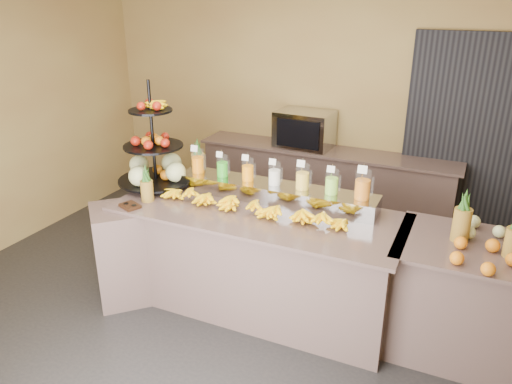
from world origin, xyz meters
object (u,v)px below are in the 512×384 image
Objects in this scene: pitcher_tray at (274,192)px; condiment_caddy at (130,206)px; right_fruit_pile at (482,244)px; oven_warmer at (305,129)px; banana_heap at (253,203)px; fruit_stand at (159,161)px.

pitcher_tray is 10.69× the size of condiment_caddy.
pitcher_tray reaches higher than condiment_caddy.
oven_warmer is at bearing 135.84° from right_fruit_pile.
banana_heap is 3.69× the size of right_fruit_pile.
banana_heap is at bearing -14.80° from fruit_stand.
right_fruit_pile reaches higher than condiment_caddy.
banana_heap is 10.42× the size of condiment_caddy.
pitcher_tray is at bearing 76.56° from banana_heap.
oven_warmer is (0.76, 2.34, 0.20)m from condiment_caddy.
banana_heap is 1.07m from condiment_caddy.
pitcher_tray is at bearing 0.91° from fruit_stand.
condiment_caddy is at bearing -104.93° from oven_warmer.
fruit_stand is (-1.06, 0.18, 0.18)m from banana_heap.
oven_warmer reaches higher than right_fruit_pile.
banana_heap is 2.77× the size of oven_warmer.
banana_heap is (-0.07, -0.30, -0.00)m from pitcher_tray.
fruit_stand is at bearing -111.50° from oven_warmer.
oven_warmer is at bearing 100.59° from pitcher_tray.
fruit_stand reaches higher than oven_warmer.
fruit_stand reaches higher than banana_heap.
condiment_caddy is (0.06, -0.55, -0.24)m from fruit_stand.
condiment_caddy is at bearing -172.45° from right_fruit_pile.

